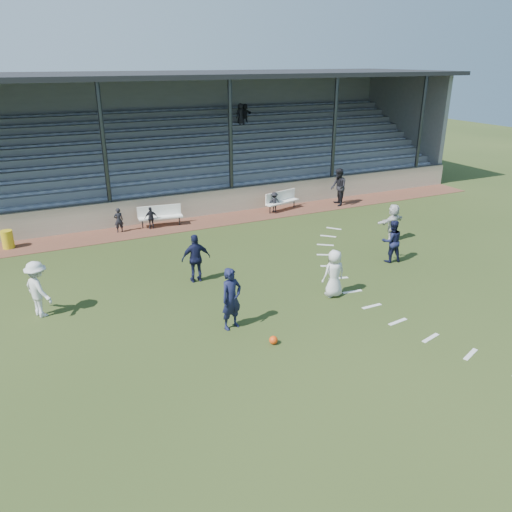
{
  "coord_description": "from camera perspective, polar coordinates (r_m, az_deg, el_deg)",
  "views": [
    {
      "loc": [
        -6.47,
        -11.06,
        7.25
      ],
      "look_at": [
        0.0,
        2.5,
        1.3
      ],
      "focal_mm": 35.0,
      "sensor_mm": 36.0,
      "label": 1
    }
  ],
  "objects": [
    {
      "name": "official",
      "position": [
        26.72,
        9.4,
        7.77
      ],
      "size": [
        0.98,
        1.12,
        1.94
      ],
      "primitive_type": "imported",
      "rotation": [
        0.0,
        0.0,
        4.41
      ],
      "color": "black",
      "rests_on": "cinder_track"
    },
    {
      "name": "ground",
      "position": [
        14.73,
        4.23,
        -7.96
      ],
      "size": [
        90.0,
        90.0,
        0.0
      ],
      "primitive_type": "plane",
      "color": "#2C3A17",
      "rests_on": "ground"
    },
    {
      "name": "bench_right",
      "position": [
        25.66,
        2.9,
        6.52
      ],
      "size": [
        2.03,
        0.97,
        0.95
      ],
      "rotation": [
        0.0,
        0.0,
        0.27
      ],
      "color": "white",
      "rests_on": "cinder_track"
    },
    {
      "name": "player_navy_lead",
      "position": [
        14.2,
        -2.83,
        -4.9
      ],
      "size": [
        0.77,
        0.61,
        1.85
      ],
      "primitive_type": "imported",
      "rotation": [
        0.0,
        0.0,
        0.28
      ],
      "color": "#131635",
      "rests_on": "ground"
    },
    {
      "name": "sub_right",
      "position": [
        25.3,
        2.11,
        6.19
      ],
      "size": [
        0.73,
        0.52,
        1.02
      ],
      "primitive_type": "imported",
      "rotation": [
        0.0,
        0.0,
        2.92
      ],
      "color": "black",
      "rests_on": "cinder_track"
    },
    {
      "name": "trash_bin",
      "position": [
        22.76,
        -26.52,
        1.72
      ],
      "size": [
        0.46,
        0.46,
        0.74
      ],
      "primitive_type": "cylinder",
      "color": "gold",
      "rests_on": "cinder_track"
    },
    {
      "name": "sub_left_near",
      "position": [
        23.05,
        -15.43,
        3.97
      ],
      "size": [
        0.41,
        0.28,
        1.11
      ],
      "primitive_type": "imported",
      "rotation": [
        0.0,
        0.0,
        3.18
      ],
      "color": "black",
      "rests_on": "cinder_track"
    },
    {
      "name": "player_white_back",
      "position": [
        21.91,
        15.36,
        3.7
      ],
      "size": [
        1.55,
        0.74,
        1.61
      ],
      "primitive_type": "imported",
      "rotation": [
        0.0,
        0.0,
        3.33
      ],
      "color": "silver",
      "rests_on": "ground"
    },
    {
      "name": "penalty_arc",
      "position": [
        16.95,
        16.5,
        -4.67
      ],
      "size": [
        3.89,
        14.63,
        0.01
      ],
      "color": "silver",
      "rests_on": "ground"
    },
    {
      "name": "player_navy_wing",
      "position": [
        17.29,
        -6.88,
        -0.26
      ],
      "size": [
        1.04,
        0.49,
        1.72
      ],
      "primitive_type": "imported",
      "rotation": [
        0.0,
        0.0,
        3.07
      ],
      "color": "#131635",
      "rests_on": "ground"
    },
    {
      "name": "bench_left",
      "position": [
        23.52,
        -10.92,
        4.74
      ],
      "size": [
        2.03,
        0.71,
        0.95
      ],
      "rotation": [
        0.0,
        0.0,
        -0.13
      ],
      "color": "white",
      "rests_on": "cinder_track"
    },
    {
      "name": "grandstand",
      "position": [
        28.53,
        -12.21,
        10.94
      ],
      "size": [
        34.6,
        9.0,
        6.61
      ],
      "color": "slate",
      "rests_on": "ground"
    },
    {
      "name": "player_navy_mid",
      "position": [
        19.58,
        15.25,
        1.65
      ],
      "size": [
        0.92,
        0.79,
        1.64
      ],
      "primitive_type": "imported",
      "rotation": [
        0.0,
        0.0,
        2.91
      ],
      "color": "#131635",
      "rests_on": "ground"
    },
    {
      "name": "cinder_track",
      "position": [
        23.65,
        -8.39,
        3.54
      ],
      "size": [
        34.0,
        2.0,
        0.02
      ],
      "primitive_type": "cube",
      "color": "brown",
      "rests_on": "ground"
    },
    {
      "name": "retaining_wall",
      "position": [
        24.44,
        -9.22,
        5.53
      ],
      "size": [
        34.0,
        0.18,
        1.2
      ],
      "primitive_type": "cube",
      "color": "tan",
      "rests_on": "ground"
    },
    {
      "name": "player_white_wing",
      "position": [
        16.21,
        -23.63,
        -3.49
      ],
      "size": [
        1.08,
        1.3,
        1.75
      ],
      "primitive_type": "imported",
      "rotation": [
        0.0,
        0.0,
        2.03
      ],
      "color": "silver",
      "rests_on": "ground"
    },
    {
      "name": "player_white_lead",
      "position": [
        16.32,
        8.9,
        -1.98
      ],
      "size": [
        0.78,
        0.51,
        1.59
      ],
      "primitive_type": "imported",
      "rotation": [
        0.0,
        0.0,
        3.14
      ],
      "color": "silver",
      "rests_on": "ground"
    },
    {
      "name": "football",
      "position": [
        13.78,
        2.0,
        -9.58
      ],
      "size": [
        0.23,
        0.23,
        0.23
      ],
      "primitive_type": "sphere",
      "color": "#E9430D",
      "rests_on": "ground"
    },
    {
      "name": "sub_left_far",
      "position": [
        23.19,
        -11.9,
        4.28
      ],
      "size": [
        0.6,
        0.26,
        1.02
      ],
      "primitive_type": "imported",
      "rotation": [
        0.0,
        0.0,
        3.11
      ],
      "color": "black",
      "rests_on": "cinder_track"
    }
  ]
}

